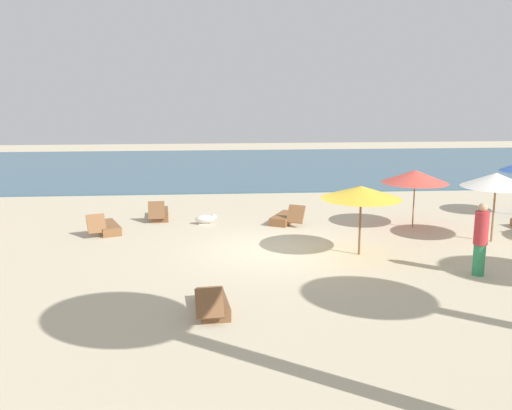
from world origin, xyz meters
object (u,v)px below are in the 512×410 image
lounger_5 (213,304)px  lounger_6 (107,227)px  umbrella_0 (496,180)px  umbrella_2 (415,176)px  lounger_1 (159,214)px  person_1 (481,239)px  dog (206,219)px  lounger_2 (286,218)px  umbrella_1 (361,192)px

lounger_5 → lounger_6: bearing=115.7°
umbrella_0 → umbrella_2: 2.68m
lounger_1 → person_1: bearing=-39.1°
umbrella_0 → dog: size_ratio=2.82×
person_1 → lounger_1: bearing=140.9°
lounger_6 → dog: 3.36m
lounger_5 → lounger_6: size_ratio=0.98×
umbrella_2 → lounger_2: bearing=166.9°
dog → umbrella_1: bearing=-42.2°
lounger_1 → lounger_6: lounger_1 is taller
lounger_1 → person_1: size_ratio=0.88×
umbrella_0 → lounger_1: (-10.52, 3.92, -1.76)m
umbrella_1 → lounger_2: umbrella_1 is taller
umbrella_1 → lounger_5: (-4.22, -4.00, -1.64)m
umbrella_2 → umbrella_0: bearing=-46.5°
lounger_6 → umbrella_0: bearing=-9.6°
umbrella_2 → person_1: (-0.00, -5.07, -0.79)m
umbrella_1 → dog: (-4.39, 3.98, -1.63)m
person_1 → dog: 9.27m
lounger_1 → lounger_6: (-1.57, -1.88, -0.00)m
lounger_1 → lounger_2: bearing=-12.7°
umbrella_2 → lounger_6: (-10.24, 0.10, -1.58)m
lounger_2 → lounger_5: lounger_2 is taller
lounger_5 → lounger_6: (-3.42, 7.12, 0.00)m
lounger_2 → lounger_6: lounger_6 is taller
umbrella_0 → lounger_1: size_ratio=1.29×
umbrella_1 → lounger_5: size_ratio=1.33×
lounger_6 → dog: bearing=14.8°
lounger_1 → lounger_2: lounger_1 is taller
umbrella_0 → umbrella_1: bearing=-166.4°
umbrella_2 → lounger_1: umbrella_2 is taller
lounger_6 → umbrella_2: bearing=-0.6°
umbrella_1 → lounger_1: (-6.08, 5.00, -1.64)m
dog → umbrella_0: bearing=-18.2°
lounger_2 → lounger_5: bearing=-108.0°
umbrella_1 → lounger_6: bearing=157.8°
person_1 → dog: size_ratio=2.48×
lounger_1 → umbrella_0: bearing=-20.5°
lounger_5 → person_1: bearing=15.9°
umbrella_1 → lounger_5: umbrella_1 is taller
lounger_1 → lounger_2: size_ratio=0.96×
umbrella_1 → umbrella_2: umbrella_1 is taller
umbrella_2 → person_1: umbrella_2 is taller
umbrella_1 → umbrella_2: size_ratio=1.03×
lounger_6 → lounger_2: bearing=8.3°
umbrella_0 → dog: bearing=161.8°
lounger_5 → dog: (-0.17, 7.98, 0.01)m
umbrella_2 → lounger_5: 9.91m
lounger_1 → dog: (1.68, -1.02, 0.01)m
lounger_1 → lounger_5: 9.18m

